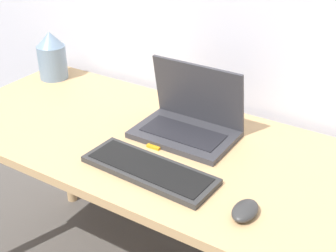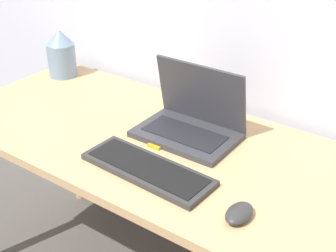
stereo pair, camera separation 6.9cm
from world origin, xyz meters
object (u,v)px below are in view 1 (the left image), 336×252
object	(u,v)px
keyboard	(149,170)
mouse	(245,211)
mp3_player	(157,144)
vase	(52,56)
laptop	(189,120)

from	to	relation	value
keyboard	mouse	distance (m)	0.32
keyboard	mouse	world-z (taller)	mouse
mp3_player	mouse	bearing A→B (deg)	-23.68
vase	mp3_player	xyz separation A→B (m)	(0.69, -0.24, -0.10)
laptop	keyboard	bearing A→B (deg)	-86.01
laptop	mouse	bearing A→B (deg)	-41.19
laptop	mp3_player	world-z (taller)	laptop
laptop	mp3_player	xyz separation A→B (m)	(-0.05, -0.13, -0.05)
mouse	mp3_player	xyz separation A→B (m)	(-0.39, 0.17, -0.01)
mp3_player	laptop	bearing A→B (deg)	69.33
laptop	vase	world-z (taller)	laptop
keyboard	vase	size ratio (longest dim) A/B	2.07
keyboard	mouse	xyz separation A→B (m)	(0.32, -0.03, 0.01)
laptop	mp3_player	bearing A→B (deg)	-110.67
vase	mp3_player	world-z (taller)	vase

